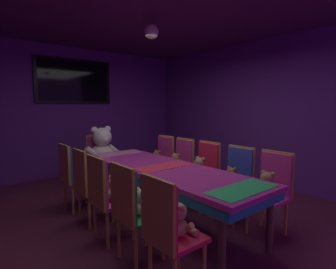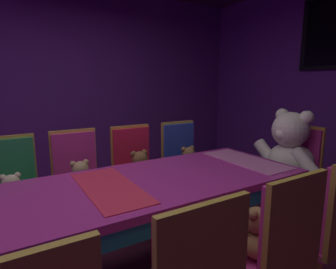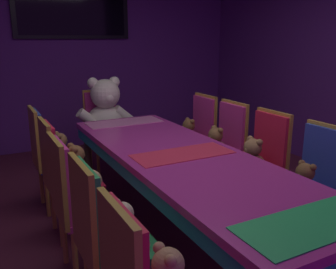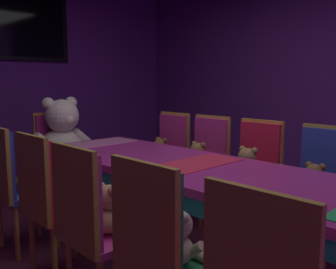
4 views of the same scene
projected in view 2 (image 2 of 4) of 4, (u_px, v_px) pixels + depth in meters
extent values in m
cube|color=#59267F|center=(44.00, 84.00, 3.83)|extent=(0.12, 6.40, 2.80)
cube|color=#B22D8C|center=(110.00, 191.00, 1.76)|extent=(0.90, 2.87, 0.05)
cube|color=teal|center=(110.00, 202.00, 1.78)|extent=(0.88, 2.81, 0.10)
cylinder|color=#4C3826|center=(286.00, 219.00, 2.17)|extent=(0.07, 0.07, 0.69)
cylinder|color=#4C3826|center=(220.00, 188.00, 2.81)|extent=(0.07, 0.07, 0.69)
cube|color=#E52D4C|center=(110.00, 187.00, 1.76)|extent=(0.77, 0.32, 0.01)
cube|color=pink|center=(245.00, 160.00, 2.38)|extent=(0.77, 0.32, 0.01)
cube|color=#268C4C|center=(14.00, 209.00, 2.14)|extent=(0.40, 0.40, 0.04)
cube|color=#268C4C|center=(9.00, 169.00, 2.24)|extent=(0.05, 0.38, 0.50)
cube|color=gold|center=(9.00, 169.00, 2.26)|extent=(0.03, 0.41, 0.55)
cylinder|color=gold|center=(41.00, 240.00, 2.13)|extent=(0.04, 0.04, 0.42)
cylinder|color=gold|center=(36.00, 222.00, 2.40)|extent=(0.04, 0.04, 0.42)
ellipsoid|color=beige|center=(12.00, 197.00, 2.12)|extent=(0.17, 0.17, 0.13)
sphere|color=beige|center=(11.00, 183.00, 2.09)|extent=(0.13, 0.13, 0.13)
sphere|color=#FDDCAD|center=(11.00, 186.00, 2.05)|extent=(0.05, 0.05, 0.05)
sphere|color=beige|center=(18.00, 175.00, 2.12)|extent=(0.05, 0.05, 0.05)
sphere|color=beige|center=(3.00, 178.00, 2.07)|extent=(0.05, 0.05, 0.05)
cylinder|color=beige|center=(25.00, 195.00, 2.13)|extent=(0.05, 0.12, 0.11)
cylinder|color=beige|center=(0.00, 200.00, 2.05)|extent=(0.05, 0.12, 0.11)
cylinder|color=beige|center=(20.00, 207.00, 2.06)|extent=(0.06, 0.12, 0.06)
cylinder|color=beige|center=(7.00, 209.00, 2.02)|extent=(0.06, 0.12, 0.06)
cube|color=#CC338C|center=(81.00, 194.00, 2.42)|extent=(0.40, 0.40, 0.04)
cube|color=#CC338C|center=(75.00, 160.00, 2.53)|extent=(0.05, 0.38, 0.50)
cube|color=gold|center=(74.00, 159.00, 2.55)|extent=(0.03, 0.41, 0.55)
cylinder|color=gold|center=(106.00, 221.00, 2.41)|extent=(0.04, 0.04, 0.42)
cylinder|color=gold|center=(68.00, 231.00, 2.25)|extent=(0.04, 0.04, 0.42)
cylinder|color=gold|center=(95.00, 207.00, 2.68)|extent=(0.04, 0.04, 0.42)
cylinder|color=gold|center=(61.00, 215.00, 2.52)|extent=(0.04, 0.04, 0.42)
ellipsoid|color=tan|center=(81.00, 183.00, 2.41)|extent=(0.18, 0.18, 0.14)
sphere|color=tan|center=(80.00, 170.00, 2.37)|extent=(0.14, 0.14, 0.14)
sphere|color=tan|center=(82.00, 172.00, 2.33)|extent=(0.05, 0.05, 0.05)
sphere|color=tan|center=(86.00, 162.00, 2.40)|extent=(0.05, 0.05, 0.05)
sphere|color=tan|center=(73.00, 164.00, 2.35)|extent=(0.05, 0.05, 0.05)
cylinder|color=tan|center=(92.00, 181.00, 2.42)|extent=(0.05, 0.13, 0.12)
cylinder|color=tan|center=(71.00, 185.00, 2.33)|extent=(0.05, 0.13, 0.12)
cylinder|color=tan|center=(90.00, 192.00, 2.34)|extent=(0.06, 0.13, 0.06)
cylinder|color=tan|center=(79.00, 194.00, 2.29)|extent=(0.06, 0.13, 0.06)
cube|color=red|center=(140.00, 183.00, 2.68)|extent=(0.40, 0.40, 0.04)
cube|color=red|center=(131.00, 153.00, 2.79)|extent=(0.05, 0.38, 0.50)
cube|color=gold|center=(130.00, 152.00, 2.80)|extent=(0.03, 0.41, 0.55)
cylinder|color=gold|center=(162.00, 208.00, 2.67)|extent=(0.04, 0.04, 0.42)
cylinder|color=gold|center=(132.00, 216.00, 2.51)|extent=(0.04, 0.04, 0.42)
cylinder|color=gold|center=(147.00, 197.00, 2.94)|extent=(0.04, 0.04, 0.42)
cylinder|color=gold|center=(119.00, 203.00, 2.78)|extent=(0.04, 0.04, 0.42)
ellipsoid|color=brown|center=(139.00, 173.00, 2.66)|extent=(0.19, 0.19, 0.16)
sphere|color=brown|center=(140.00, 159.00, 2.62)|extent=(0.16, 0.16, 0.16)
sphere|color=#99663C|center=(142.00, 162.00, 2.58)|extent=(0.06, 0.06, 0.06)
sphere|color=brown|center=(144.00, 152.00, 2.66)|extent=(0.06, 0.06, 0.06)
sphere|color=brown|center=(133.00, 154.00, 2.60)|extent=(0.06, 0.06, 0.06)
cylinder|color=brown|center=(150.00, 171.00, 2.68)|extent=(0.05, 0.14, 0.13)
cylinder|color=brown|center=(132.00, 174.00, 2.58)|extent=(0.05, 0.14, 0.13)
cylinder|color=brown|center=(150.00, 181.00, 2.59)|extent=(0.07, 0.14, 0.07)
cylinder|color=brown|center=(140.00, 183.00, 2.54)|extent=(0.07, 0.14, 0.07)
cube|color=#2D47B2|center=(187.00, 174.00, 2.98)|extent=(0.40, 0.40, 0.04)
cube|color=#2D47B2|center=(178.00, 146.00, 3.08)|extent=(0.05, 0.38, 0.50)
cube|color=gold|center=(177.00, 146.00, 3.10)|extent=(0.03, 0.41, 0.55)
cylinder|color=gold|center=(208.00, 196.00, 2.97)|extent=(0.04, 0.04, 0.42)
cylinder|color=gold|center=(183.00, 202.00, 2.80)|extent=(0.04, 0.04, 0.42)
cylinder|color=gold|center=(190.00, 186.00, 3.24)|extent=(0.04, 0.04, 0.42)
cylinder|color=gold|center=(167.00, 192.00, 3.07)|extent=(0.04, 0.04, 0.42)
ellipsoid|color=olive|center=(188.00, 165.00, 2.96)|extent=(0.18, 0.18, 0.14)
sphere|color=olive|center=(189.00, 154.00, 2.92)|extent=(0.14, 0.14, 0.14)
sphere|color=#AE7747|center=(191.00, 156.00, 2.89)|extent=(0.05, 0.05, 0.05)
sphere|color=olive|center=(192.00, 148.00, 2.96)|extent=(0.05, 0.05, 0.05)
sphere|color=olive|center=(184.00, 149.00, 2.90)|extent=(0.05, 0.05, 0.05)
cylinder|color=olive|center=(196.00, 163.00, 2.97)|extent=(0.05, 0.12, 0.12)
cylinder|color=olive|center=(183.00, 166.00, 2.88)|extent=(0.05, 0.12, 0.12)
cylinder|color=olive|center=(197.00, 171.00, 2.90)|extent=(0.06, 0.13, 0.06)
cylinder|color=olive|center=(190.00, 173.00, 2.85)|extent=(0.06, 0.13, 0.06)
sphere|color=#9E7247|center=(172.00, 250.00, 1.19)|extent=(0.16, 0.16, 0.16)
sphere|color=tan|center=(166.00, 246.00, 1.24)|extent=(0.06, 0.06, 0.06)
sphere|color=#9E7247|center=(162.00, 243.00, 1.14)|extent=(0.06, 0.06, 0.06)
sphere|color=#9E7247|center=(186.00, 235.00, 1.20)|extent=(0.06, 0.06, 0.06)
cylinder|color=#9E7247|center=(187.00, 265.00, 1.28)|extent=(0.05, 0.14, 0.13)
cube|color=#CC338C|center=(257.00, 261.00, 1.50)|extent=(0.40, 0.40, 0.04)
cube|color=#CC338C|center=(290.00, 230.00, 1.30)|extent=(0.05, 0.38, 0.50)
cube|color=gold|center=(294.00, 232.00, 1.29)|extent=(0.03, 0.41, 0.55)
ellipsoid|color=olive|center=(258.00, 244.00, 1.49)|extent=(0.18, 0.18, 0.15)
sphere|color=olive|center=(257.00, 221.00, 1.48)|extent=(0.15, 0.15, 0.15)
sphere|color=#AE7747|center=(250.00, 219.00, 1.52)|extent=(0.05, 0.05, 0.05)
sphere|color=olive|center=(253.00, 215.00, 1.42)|extent=(0.05, 0.05, 0.05)
sphere|color=olive|center=(267.00, 210.00, 1.48)|extent=(0.05, 0.05, 0.05)
cylinder|color=olive|center=(241.00, 243.00, 1.47)|extent=(0.05, 0.13, 0.12)
cylinder|color=olive|center=(264.00, 234.00, 1.56)|extent=(0.05, 0.13, 0.12)
cylinder|color=olive|center=(235.00, 245.00, 1.57)|extent=(0.06, 0.14, 0.06)
cylinder|color=olive|center=(247.00, 240.00, 1.62)|extent=(0.06, 0.14, 0.06)
cube|color=#CC338C|center=(311.00, 235.00, 1.77)|extent=(0.40, 0.40, 0.04)
cylinder|color=gold|center=(300.00, 247.00, 2.02)|extent=(0.04, 0.04, 0.42)
cylinder|color=gold|center=(271.00, 262.00, 1.86)|extent=(0.04, 0.04, 0.42)
ellipsoid|color=brown|center=(312.00, 221.00, 1.75)|extent=(0.17, 0.17, 0.14)
sphere|color=brown|center=(312.00, 201.00, 1.74)|extent=(0.14, 0.14, 0.14)
sphere|color=#99663C|center=(304.00, 200.00, 1.78)|extent=(0.05, 0.05, 0.05)
sphere|color=brown|center=(310.00, 196.00, 1.69)|extent=(0.05, 0.05, 0.05)
sphere|color=brown|center=(319.00, 193.00, 1.74)|extent=(0.05, 0.05, 0.05)
cylinder|color=brown|center=(299.00, 220.00, 1.73)|extent=(0.05, 0.12, 0.11)
cylinder|color=brown|center=(315.00, 213.00, 1.82)|extent=(0.05, 0.12, 0.11)
cylinder|color=brown|center=(291.00, 222.00, 1.83)|extent=(0.06, 0.13, 0.06)
cylinder|color=brown|center=(299.00, 219.00, 1.88)|extent=(0.06, 0.13, 0.06)
cube|color=#CC338C|center=(289.00, 181.00, 2.76)|extent=(0.40, 0.40, 0.04)
cube|color=#CC338C|center=(302.00, 152.00, 2.81)|extent=(0.38, 0.05, 0.50)
cube|color=gold|center=(303.00, 152.00, 2.82)|extent=(0.41, 0.03, 0.55)
cylinder|color=gold|center=(311.00, 204.00, 2.75)|extent=(0.04, 0.04, 0.42)
cylinder|color=gold|center=(291.00, 212.00, 2.59)|extent=(0.04, 0.04, 0.42)
cylinder|color=gold|center=(283.00, 194.00, 3.02)|extent=(0.04, 0.04, 0.42)
cylinder|color=gold|center=(263.00, 200.00, 2.86)|extent=(0.04, 0.04, 0.42)
ellipsoid|color=silver|center=(290.00, 160.00, 2.72)|extent=(0.43, 0.43, 0.34)
sphere|color=silver|center=(290.00, 130.00, 2.65)|extent=(0.34, 0.34, 0.34)
sphere|color=white|center=(282.00, 133.00, 2.59)|extent=(0.13, 0.13, 0.13)
sphere|color=silver|center=(307.00, 118.00, 2.54)|extent=(0.13, 0.13, 0.13)
sphere|color=silver|center=(282.00, 115.00, 2.75)|extent=(0.13, 0.13, 0.13)
cylinder|color=silver|center=(306.00, 164.00, 2.49)|extent=(0.30, 0.12, 0.28)
cylinder|color=silver|center=(267.00, 154.00, 2.85)|extent=(0.30, 0.12, 0.28)
cylinder|color=silver|center=(281.00, 180.00, 2.51)|extent=(0.32, 0.15, 0.15)
cylinder|color=silver|center=(261.00, 173.00, 2.70)|extent=(0.32, 0.15, 0.15)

